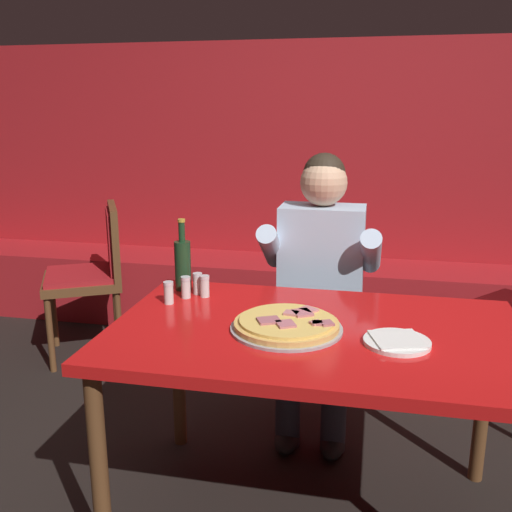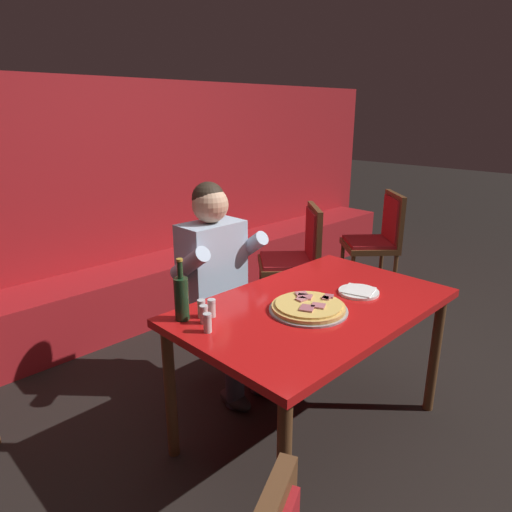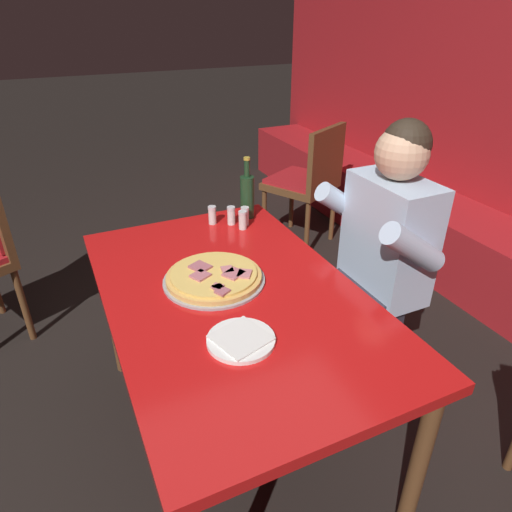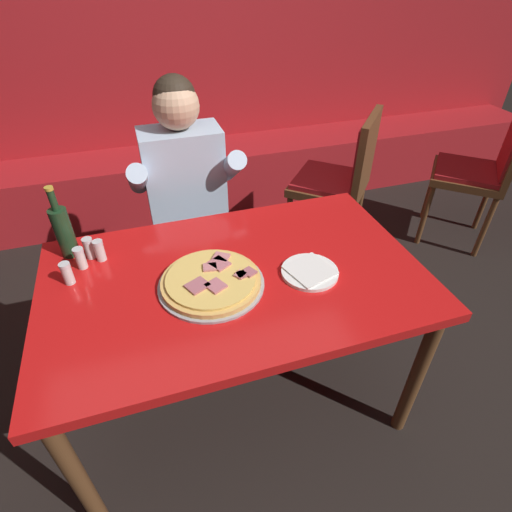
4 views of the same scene
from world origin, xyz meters
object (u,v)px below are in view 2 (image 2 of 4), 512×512
Objects in this scene: shaker_parmesan at (202,309)px; dining_chair_by_booth at (378,237)px; main_dining_table at (314,318)px; dining_chair_side_aisle at (297,255)px; diner_seated_blue_shirt at (222,280)px; beer_bottle at (181,297)px; shaker_black_pepper at (208,324)px; shaker_oregano at (204,315)px; pizza at (308,307)px; plate_white_paper at (359,292)px; shaker_red_pepper_flakes at (212,309)px.

shaker_parmesan is 2.46m from dining_chair_by_booth.
dining_chair_side_aisle is at bearing 44.09° from main_dining_table.
diner_seated_blue_shirt is (-0.05, 0.65, 0.04)m from main_dining_table.
shaker_black_pepper is (0.00, -0.18, -0.07)m from beer_bottle.
pizza is at bearing -29.38° from shaker_oregano.
shaker_black_pepper is 1.00× the size of shaker_oregano.
shaker_parmesan reaches higher than plate_white_paper.
beer_bottle is at bearing -158.67° from dining_chair_side_aisle.
shaker_red_pepper_flakes reaches higher than main_dining_table.
main_dining_table is 1.30m from dining_chair_side_aisle.
shaker_oregano is 0.07× the size of diner_seated_blue_shirt.
plate_white_paper is (0.26, -0.08, 0.09)m from main_dining_table.
dining_chair_by_booth is (1.95, 0.12, -0.14)m from diner_seated_blue_shirt.
plate_white_paper is 0.93m from beer_bottle.
diner_seated_blue_shirt is at bearing 44.85° from shaker_black_pepper.
shaker_red_pepper_flakes is at bearing 43.92° from shaker_black_pepper.
shaker_oregano is (0.05, -0.10, -0.07)m from beer_bottle.
pizza is 0.39× the size of dining_chair_side_aisle.
diner_seated_blue_shirt is (0.44, 0.38, -0.08)m from shaker_parmesan.
dining_chair_side_aisle is at bearing 42.39° from pizza.
shaker_black_pepper reaches higher than main_dining_table.
shaker_parmesan is 1.00× the size of shaker_oregano.
diner_seated_blue_shirt reaches higher than shaker_red_pepper_flakes.
diner_seated_blue_shirt reaches higher than plate_white_paper.
shaker_parmesan is (0.08, -0.05, -0.07)m from beer_bottle.
diner_seated_blue_shirt is (0.52, 0.51, -0.08)m from shaker_black_pepper.
beer_bottle is at bearing -169.58° from dining_chair_by_booth.
beer_bottle is 1.64m from dining_chair_side_aisle.
shaker_red_pepper_flakes is 1.56m from dining_chair_side_aisle.
dining_chair_side_aisle is (1.39, 0.66, -0.21)m from shaker_red_pepper_flakes.
main_dining_table is at bearing -157.93° from dining_chair_by_booth.
diner_seated_blue_shirt reaches higher than shaker_oregano.
shaker_red_pepper_flakes is 0.09× the size of dining_chair_by_booth.
plate_white_paper is 1.20m from dining_chair_side_aisle.
shaker_black_pepper is at bearing 160.60° from pizza.
shaker_oregano is (0.04, 0.08, 0.00)m from shaker_black_pepper.
pizza is at bearing -35.79° from beer_bottle.
shaker_parmesan is (-0.04, 0.03, 0.00)m from shaker_red_pepper_flakes.
beer_bottle is 0.19m from shaker_black_pepper.
dining_chair_by_booth reaches higher than shaker_red_pepper_flakes.
shaker_black_pepper is 1.70m from dining_chair_side_aisle.
dining_chair_by_booth is at bearing -7.87° from dining_chair_side_aisle.
dining_chair_by_booth is at bearing 21.94° from pizza.
main_dining_table is 1.43× the size of dining_chair_side_aisle.
plate_white_paper is 0.72× the size of beer_bottle.
shaker_parmesan is at bearing 155.48° from plate_white_paper.
shaker_black_pepper is 0.09m from shaker_oregano.
dining_chair_by_booth reaches higher than shaker_oregano.
beer_bottle is 0.11m from shaker_parmesan.
main_dining_table is 0.29m from plate_white_paper.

